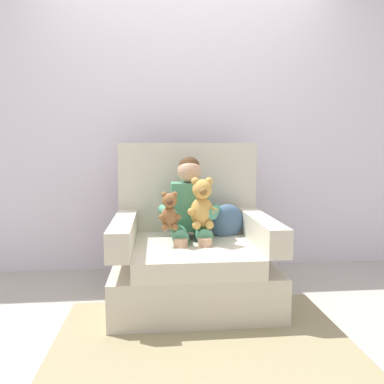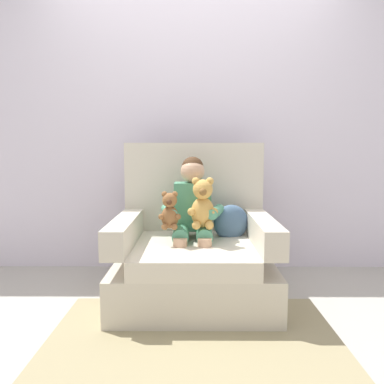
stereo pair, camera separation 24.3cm
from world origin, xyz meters
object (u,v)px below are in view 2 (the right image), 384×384
Objects in this scene: seated_child at (192,210)px; throw_pillow at (230,222)px; plush_honey at (202,205)px; plush_brown at (169,211)px; armchair at (193,252)px.

seated_child reaches higher than throw_pillow.
plush_honey reaches higher than throw_pillow.
throw_pillow is (0.21, 0.23, -0.17)m from plush_honey.
plush_honey is 0.22m from plush_brown.
armchair reaches higher than plush_honey.
plush_brown is at bearing -149.24° from throw_pillow.
plush_honey is at bearing 2.09° from plush_brown.
plush_brown is (-0.15, -0.16, 0.01)m from seated_child.
seated_child is 0.32m from throw_pillow.
seated_child is 3.30× the size of plush_brown.
plush_honey reaches higher than plush_brown.
armchair is 0.38m from plush_brown.
plush_brown is (-0.16, -0.14, 0.31)m from armchair.
plush_brown is at bearing -128.00° from seated_child.
plush_brown is at bearing -138.27° from armchair.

